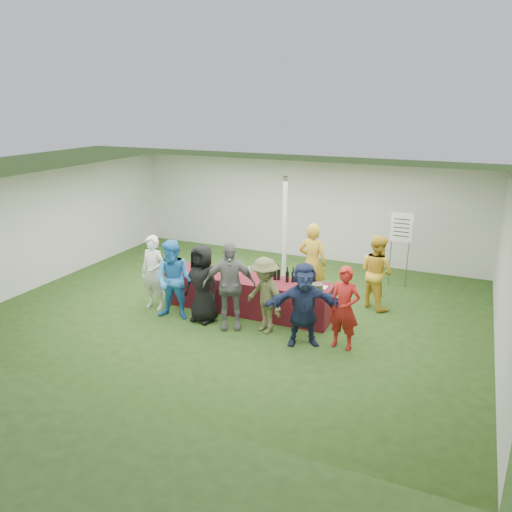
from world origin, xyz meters
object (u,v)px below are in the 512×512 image
at_px(staff_back, 377,272).
at_px(dump_bucket, 317,288).
at_px(serving_table, 247,294).
at_px(customer_2, 202,284).
at_px(staff_pourer, 312,263).
at_px(customer_1, 174,280).
at_px(customer_3, 229,286).
at_px(customer_4, 265,295).
at_px(customer_5, 304,304).
at_px(wine_list_sign, 401,233).
at_px(customer_0, 153,273).
at_px(customer_6, 344,308).

bearing_deg(staff_back, dump_bucket, 94.22).
xyz_separation_m(serving_table, customer_2, (-0.61, -0.80, 0.43)).
height_order(staff_pourer, customer_1, staff_pourer).
xyz_separation_m(customer_2, customer_3, (0.63, -0.06, 0.08)).
xyz_separation_m(dump_bucket, customer_4, (-0.86, -0.54, -0.09)).
height_order(customer_2, customer_5, customer_2).
xyz_separation_m(wine_list_sign, customer_1, (-3.86, -3.75, -0.49)).
bearing_deg(customer_5, dump_bucket, 63.97).
height_order(dump_bucket, customer_5, customer_5).
height_order(serving_table, customer_5, customer_5).
bearing_deg(staff_pourer, customer_0, 34.77).
relative_size(dump_bucket, wine_list_sign, 0.14).
height_order(customer_1, customer_3, customer_3).
bearing_deg(staff_back, customer_1, 64.83).
bearing_deg(customer_5, customer_3, 152.26).
height_order(customer_3, customer_4, customer_3).
relative_size(customer_0, customer_5, 1.03).
bearing_deg(customer_1, customer_5, -9.77).
bearing_deg(wine_list_sign, customer_1, -135.86).
bearing_deg(customer_6, staff_back, 90.85).
height_order(customer_1, customer_2, customer_1).
relative_size(dump_bucket, staff_pourer, 0.14).
xyz_separation_m(customer_0, customer_2, (1.28, -0.15, -0.00)).
xyz_separation_m(customer_0, customer_5, (3.45, -0.28, -0.02)).
distance_m(customer_1, customer_5, 2.76).
bearing_deg(staff_pourer, customer_1, 45.75).
bearing_deg(staff_pourer, customer_5, 108.46).
xyz_separation_m(wine_list_sign, customer_0, (-4.55, -3.48, -0.51)).
xyz_separation_m(customer_3, customer_4, (0.70, 0.11, -0.13)).
xyz_separation_m(serving_table, customer_1, (-1.20, -0.92, 0.45)).
distance_m(customer_2, customer_3, 0.64).
distance_m(staff_pourer, customer_1, 3.01).
bearing_deg(customer_4, customer_0, -152.65).
relative_size(wine_list_sign, staff_back, 1.12).
height_order(wine_list_sign, customer_3, wine_list_sign).
xyz_separation_m(customer_4, customer_6, (1.55, -0.03, 0.02)).
bearing_deg(customer_5, customer_2, 151.43).
bearing_deg(dump_bucket, customer_6, -39.34).
bearing_deg(serving_table, customer_2, -127.35).
bearing_deg(customer_0, serving_table, 21.36).
distance_m(dump_bucket, staff_pourer, 1.37).
bearing_deg(dump_bucket, customer_0, -172.83).
bearing_deg(staff_pourer, customer_4, 83.59).
bearing_deg(dump_bucket, staff_back, 61.09).
bearing_deg(customer_0, customer_1, -18.61).
relative_size(wine_list_sign, customer_0, 1.12).
distance_m(customer_0, customer_2, 1.28).
xyz_separation_m(customer_3, customer_5, (1.54, -0.07, -0.10)).
distance_m(wine_list_sign, customer_6, 3.68).
distance_m(customer_1, customer_6, 3.47).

